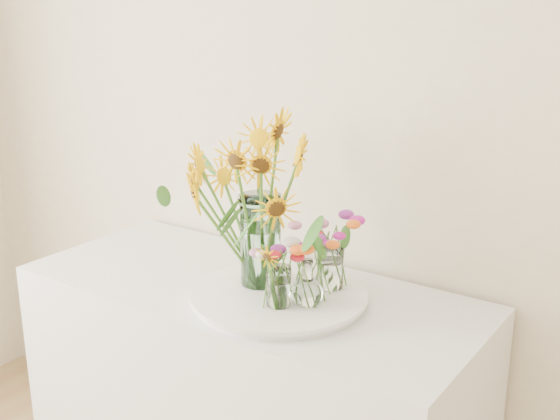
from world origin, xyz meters
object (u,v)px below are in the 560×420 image
object	(u,v)px
counter	(250,418)
small_vase_b	(307,283)
mason_jar	(261,241)
tray	(279,298)
small_vase_a	(279,287)
small_vase_c	(330,268)

from	to	relation	value
counter	small_vase_b	size ratio (longest dim) A/B	10.69
mason_jar	tray	bearing A→B (deg)	-17.16
mason_jar	small_vase_a	size ratio (longest dim) A/B	2.34
mason_jar	counter	bearing A→B (deg)	165.46
tray	mason_jar	size ratio (longest dim) A/B	1.76
mason_jar	small_vase_a	bearing A→B (deg)	-36.67
mason_jar	small_vase_b	bearing A→B (deg)	-13.46
tray	small_vase_a	world-z (taller)	small_vase_a
small_vase_a	small_vase_c	world-z (taller)	small_vase_c
small_vase_a	small_vase_c	bearing A→B (deg)	74.51
small_vase_a	tray	bearing A→B (deg)	124.09
counter	mason_jar	size ratio (longest dim) A/B	5.18
counter	mason_jar	world-z (taller)	mason_jar
counter	small_vase_c	distance (m)	0.59
mason_jar	small_vase_b	world-z (taller)	mason_jar
counter	small_vase_a	bearing A→B (deg)	-30.72
tray	small_vase_a	xyz separation A→B (m)	(0.05, -0.07, 0.07)
mason_jar	small_vase_a	world-z (taller)	mason_jar
tray	counter	bearing A→B (deg)	163.92
small_vase_a	counter	bearing A→B (deg)	149.28
tray	small_vase_a	distance (m)	0.11
counter	mason_jar	distance (m)	0.61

